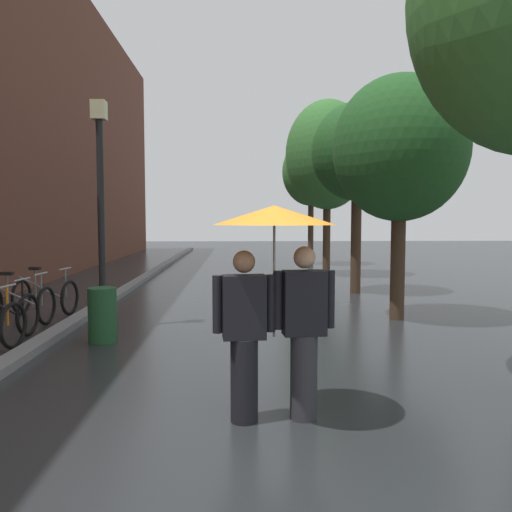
# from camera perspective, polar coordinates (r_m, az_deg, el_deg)

# --- Properties ---
(ground_plane) EXTENTS (80.00, 80.00, 0.00)m
(ground_plane) POSITION_cam_1_polar(r_m,az_deg,el_deg) (4.53, 1.18, -20.78)
(ground_plane) COLOR #26282B
(kerb_strip) EXTENTS (0.30, 36.00, 0.12)m
(kerb_strip) POSITION_cam_1_polar(r_m,az_deg,el_deg) (14.53, -13.85, -3.28)
(kerb_strip) COLOR slate
(kerb_strip) RESTS_ON ground
(street_tree_1) EXTENTS (2.52, 2.52, 4.59)m
(street_tree_1) POSITION_cam_1_polar(r_m,az_deg,el_deg) (10.07, 15.86, 11.42)
(street_tree_1) COLOR #473323
(street_tree_1) RESTS_ON ground
(street_tree_2) EXTENTS (2.32, 2.32, 4.87)m
(street_tree_2) POSITION_cam_1_polar(r_m,az_deg,el_deg) (13.43, 11.29, 11.28)
(street_tree_2) COLOR #473323
(street_tree_2) RESTS_ON ground
(street_tree_3) EXTENTS (2.80, 2.80, 5.88)m
(street_tree_3) POSITION_cam_1_polar(r_m,az_deg,el_deg) (17.47, 8.02, 11.13)
(street_tree_3) COLOR #473323
(street_tree_3) RESTS_ON ground
(street_tree_4) EXTENTS (2.40, 2.40, 5.28)m
(street_tree_4) POSITION_cam_1_polar(r_m,az_deg,el_deg) (21.44, 6.21, 9.32)
(street_tree_4) COLOR #473323
(street_tree_4) RESTS_ON ground
(parked_bicycle_3) EXTENTS (1.14, 0.80, 0.96)m
(parked_bicycle_3) POSITION_cam_1_polar(r_m,az_deg,el_deg) (10.20, -25.07, -4.89)
(parked_bicycle_3) COLOR black
(parked_bicycle_3) RESTS_ON ground
(parked_bicycle_4) EXTENTS (1.17, 0.85, 0.96)m
(parked_bicycle_4) POSITION_cam_1_polar(r_m,az_deg,el_deg) (11.02, -22.56, -4.17)
(parked_bicycle_4) COLOR black
(parked_bicycle_4) RESTS_ON ground
(couple_under_umbrella) EXTENTS (1.16, 1.15, 2.04)m
(couple_under_umbrella) POSITION_cam_1_polar(r_m,az_deg,el_deg) (4.76, 2.09, -2.27)
(couple_under_umbrella) COLOR black
(couple_under_umbrella) RESTS_ON ground
(street_lamp_post) EXTENTS (0.24, 0.24, 3.93)m
(street_lamp_post) POSITION_cam_1_polar(r_m,az_deg,el_deg) (9.23, -17.03, 6.51)
(street_lamp_post) COLOR black
(street_lamp_post) RESTS_ON ground
(litter_bin) EXTENTS (0.44, 0.44, 0.85)m
(litter_bin) POSITION_cam_1_polar(r_m,az_deg,el_deg) (8.30, -16.85, -6.34)
(litter_bin) COLOR #1E4C28
(litter_bin) RESTS_ON ground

